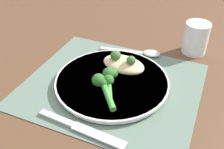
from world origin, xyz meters
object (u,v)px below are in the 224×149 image
object	(u,v)px
knife	(79,128)
water_glass	(196,38)
chicken_fillet	(124,64)
spoon	(144,53)
broccoli_stalk_right	(103,84)
broccoli_stalk_left	(110,77)
plate	(112,81)

from	to	relation	value
knife	water_glass	size ratio (longest dim) A/B	2.21
chicken_fillet	spoon	size ratio (longest dim) A/B	0.69
broccoli_stalk_right	water_glass	size ratio (longest dim) A/B	1.07
broccoli_stalk_left	knife	xyz separation A→B (m)	(0.00, 0.15, -0.02)
chicken_fillet	knife	distance (m)	0.21
broccoli_stalk_right	broccoli_stalk_left	bearing A→B (deg)	44.61
plate	chicken_fillet	distance (m)	0.06
broccoli_stalk_right	water_glass	bearing A→B (deg)	21.14
broccoli_stalk_left	broccoli_stalk_right	size ratio (longest dim) A/B	1.15
broccoli_stalk_right	knife	bearing A→B (deg)	-127.45
plate	broccoli_stalk_right	bearing A→B (deg)	80.84
knife	spoon	xyz separation A→B (m)	(-0.04, -0.32, 0.00)
chicken_fillet	water_glass	world-z (taller)	water_glass
plate	broccoli_stalk_right	size ratio (longest dim) A/B	2.84
broccoli_stalk_left	water_glass	world-z (taller)	water_glass
chicken_fillet	broccoli_stalk_right	bearing A→B (deg)	80.50
broccoli_stalk_right	spoon	xyz separation A→B (m)	(-0.04, -0.20, -0.02)
broccoli_stalk_right	knife	world-z (taller)	broccoli_stalk_right
broccoli_stalk_left	spoon	bearing A→B (deg)	52.70
plate	broccoli_stalk_right	distance (m)	0.04
broccoli_stalk_right	water_glass	world-z (taller)	water_glass
knife	plate	bearing A→B (deg)	-177.45
chicken_fillet	spoon	bearing A→B (deg)	-101.23
broccoli_stalk_right	spoon	size ratio (longest dim) A/B	0.55
broccoli_stalk_right	knife	size ratio (longest dim) A/B	0.49
knife	water_glass	bearing A→B (deg)	161.92
plate	water_glass	size ratio (longest dim) A/B	3.04
broccoli_stalk_left	knife	world-z (taller)	broccoli_stalk_left
broccoli_stalk_left	spoon	world-z (taller)	broccoli_stalk_left
broccoli_stalk_right	spoon	distance (m)	0.20
plate	spoon	world-z (taller)	plate
chicken_fillet	broccoli_stalk_left	size ratio (longest dim) A/B	1.08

